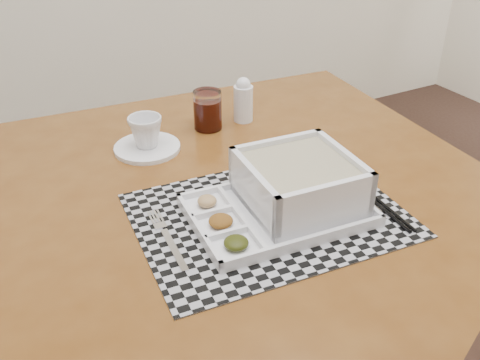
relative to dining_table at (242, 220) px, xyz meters
name	(u,v)px	position (x,y,z in m)	size (l,w,h in m)	color
dining_table	(242,220)	(0.00, 0.00, 0.00)	(1.12, 1.12, 0.78)	#593010
placemat	(269,215)	(0.00, -0.11, 0.08)	(0.48, 0.36, 0.00)	#9999A0
serving_tray	(293,190)	(0.05, -0.11, 0.12)	(0.34, 0.25, 0.10)	white
fork	(166,238)	(-0.20, -0.09, 0.08)	(0.03, 0.19, 0.00)	silver
spoon	(341,177)	(0.19, -0.07, 0.09)	(0.04, 0.18, 0.01)	silver
chopsticks	(372,197)	(0.20, -0.16, 0.09)	(0.04, 0.24, 0.01)	black
saucer	(147,148)	(-0.11, 0.24, 0.09)	(0.15, 0.15, 0.01)	white
cup	(146,132)	(-0.11, 0.24, 0.13)	(0.08, 0.08, 0.07)	white
juice_glass	(208,112)	(0.06, 0.28, 0.12)	(0.07, 0.07, 0.10)	white
creamer_bottle	(243,100)	(0.16, 0.28, 0.13)	(0.05, 0.05, 0.11)	white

